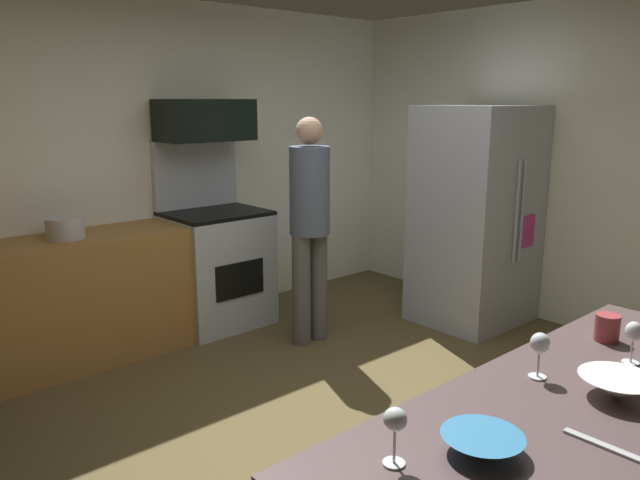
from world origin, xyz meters
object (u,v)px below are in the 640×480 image
object	(u,v)px
wine_glass_mid	(395,423)
mug_coffee	(607,328)
microwave	(205,120)
mixing_bowl_small	(482,444)
mixing_bowl_large	(617,387)
stock_pot	(65,228)
refrigerator	(476,216)
wine_glass_far	(540,346)
person_cook	(310,219)
wine_glass_near	(634,334)
oven_range	(216,263)

from	to	relation	value
wine_glass_mid	mug_coffee	bearing A→B (deg)	0.66
microwave	mixing_bowl_small	bearing A→B (deg)	-110.15
mixing_bowl_large	mixing_bowl_small	xyz separation A→B (m)	(-0.59, 0.10, -0.01)
mixing_bowl_small	mug_coffee	xyz separation A→B (m)	(1.04, 0.13, 0.03)
mug_coffee	mixing_bowl_large	bearing A→B (deg)	-152.47
stock_pot	microwave	bearing A→B (deg)	3.88
refrigerator	mixing_bowl_large	bearing A→B (deg)	-137.45
wine_glass_mid	wine_glass_far	xyz separation A→B (m)	(0.75, 0.02, -0.00)
refrigerator	person_cook	xyz separation A→B (m)	(-1.35, 0.53, 0.07)
mug_coffee	stock_pot	world-z (taller)	stock_pot
mixing_bowl_large	mug_coffee	bearing A→B (deg)	27.53
microwave	wine_glass_near	xyz separation A→B (m)	(-0.39, -3.51, -0.66)
oven_range	stock_pot	size ratio (longest dim) A/B	5.92
person_cook	wine_glass_near	distance (m)	2.71
person_cook	oven_range	bearing A→B (deg)	111.77
stock_pot	refrigerator	bearing A→B (deg)	-25.25
person_cook	mixing_bowl_small	size ratio (longest dim) A/B	7.60
oven_range	mug_coffee	distance (m)	3.30
stock_pot	mug_coffee	bearing A→B (deg)	-73.87
refrigerator	mug_coffee	distance (m)	2.71
person_cook	mixing_bowl_large	xyz separation A→B (m)	(-1.01, -2.69, -0.02)
person_cook	stock_pot	bearing A→B (deg)	151.61
refrigerator	wine_glass_near	xyz separation A→B (m)	(-2.05, -2.08, 0.12)
microwave	mixing_bowl_small	world-z (taller)	microwave
oven_range	mug_coffee	world-z (taller)	oven_range
wine_glass_near	mug_coffee	size ratio (longest dim) A/B	1.49
microwave	mug_coffee	xyz separation A→B (m)	(-0.23, -3.35, -0.72)
wine_glass_near	wine_glass_far	world-z (taller)	wine_glass_far
person_cook	mug_coffee	size ratio (longest dim) A/B	15.98
person_cook	mixing_bowl_large	size ratio (longest dim) A/B	7.07
wine_glass_near	stock_pot	distance (m)	3.52
oven_range	mixing_bowl_large	xyz separation A→B (m)	(-0.68, -3.50, 0.42)
wine_glass_near	wine_glass_far	bearing A→B (deg)	155.76
stock_pot	wine_glass_mid	bearing A→B (deg)	-95.48
wine_glass_near	stock_pot	bearing A→B (deg)	103.06
wine_glass_mid	stock_pot	distance (m)	3.30
person_cook	wine_glass_near	xyz separation A→B (m)	(-0.71, -2.61, 0.05)
mixing_bowl_large	wine_glass_near	world-z (taller)	wine_glass_near
mixing_bowl_large	wine_glass_near	size ratio (longest dim) A/B	1.52
refrigerator	wine_glass_far	bearing A→B (deg)	-141.49
wine_glass_near	mug_coffee	bearing A→B (deg)	45.88
person_cook	wine_glass_near	bearing A→B (deg)	-105.16
mixing_bowl_large	wine_glass_mid	bearing A→B (deg)	164.85
mixing_bowl_large	stock_pot	distance (m)	3.54
oven_range	refrigerator	distance (m)	2.17
oven_range	person_cook	size ratio (longest dim) A/B	0.88
microwave	mug_coffee	size ratio (longest dim) A/B	6.92
refrigerator	wine_glass_mid	size ratio (longest dim) A/B	11.12
microwave	refrigerator	world-z (taller)	microwave
oven_range	stock_pot	world-z (taller)	oven_range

